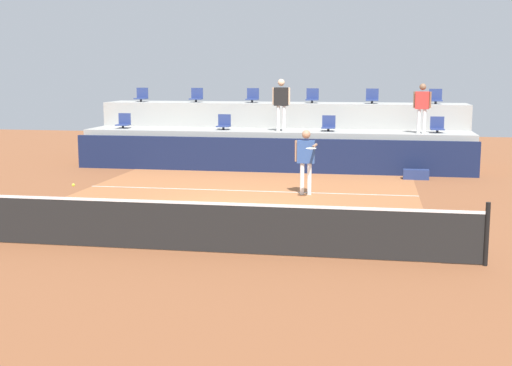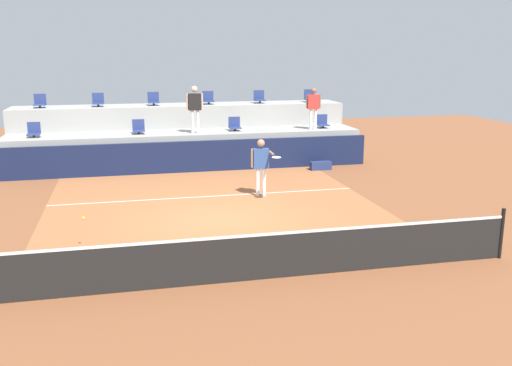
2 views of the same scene
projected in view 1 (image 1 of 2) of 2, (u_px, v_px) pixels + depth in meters
The scene contains 22 objects.
ground_plane at pixel (230, 208), 16.05m from camera, with size 40.00×40.00×0.00m, color brown.
court_inner_paint at pixel (238, 200), 17.02m from camera, with size 9.00×10.00×0.01m, color #A36038.
court_service_line at pixel (249, 191), 18.38m from camera, with size 9.00×0.06×0.00m, color silver.
tennis_net at pixel (182, 224), 12.08m from camera, with size 10.48×0.08×1.07m.
sponsor_backboard at pixel (269, 155), 21.80m from camera, with size 13.00×0.16×1.10m, color #141E42.
seating_tier_lower at pixel (275, 149), 23.05m from camera, with size 13.00×1.80×1.25m, color #9E9E99.
seating_tier_upper at pixel (283, 132), 24.73m from camera, with size 13.00×1.80×2.10m, color #9E9E99.
stadium_chair_lower_far_left at pixel (124, 122), 23.77m from camera, with size 0.44×0.40×0.52m.
stadium_chair_lower_left at pixel (224, 123), 23.15m from camera, with size 0.44×0.40×0.52m.
stadium_chair_lower_right at pixel (329, 125), 22.54m from camera, with size 0.44×0.40×0.52m.
stadium_chair_lower_far_right at pixel (437, 126), 21.94m from camera, with size 0.44×0.40×0.52m.
stadium_chair_upper_far_left at pixel (142, 96), 25.38m from camera, with size 0.44×0.40×0.52m.
stadium_chair_upper_left at pixel (196, 96), 25.02m from camera, with size 0.44×0.40×0.52m.
stadium_chair_upper_mid_left at pixel (253, 97), 24.65m from camera, with size 0.44×0.40×0.52m.
stadium_chair_upper_mid_right at pixel (312, 97), 24.28m from camera, with size 0.44×0.40×0.52m.
stadium_chair_upper_right at pixel (372, 97), 23.91m from camera, with size 0.44×0.40×0.52m.
stadium_chair_upper_far_right at pixel (436, 98), 23.54m from camera, with size 0.44×0.40×0.52m.
tennis_player at pixel (306, 156), 17.65m from camera, with size 0.65×1.21×1.70m.
spectator_leaning_on_rail at pixel (281, 100), 22.30m from camera, with size 0.60×0.24×1.72m.
spectator_in_white at pixel (422, 104), 21.54m from camera, with size 0.57×0.25×1.59m.
tennis_ball at pixel (73, 185), 15.06m from camera, with size 0.07×0.07×0.07m.
equipment_bag at pixel (416, 174), 20.39m from camera, with size 0.76×0.28×0.30m, color navy.
Camera 1 is at (3.36, -15.40, 3.16)m, focal length 47.70 mm.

